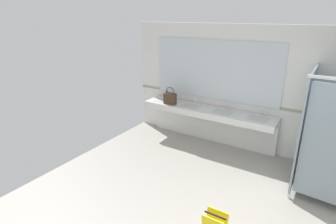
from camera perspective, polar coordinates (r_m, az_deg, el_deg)
wall_back at (r=5.92m, az=25.94°, el=2.95°), size 7.62×0.12×2.68m
wall_back_tile_band at (r=5.93m, az=25.45°, el=0.15°), size 7.62×0.01×0.06m
vanity_counter at (r=6.28m, az=8.42°, el=-0.99°), size 3.03×0.60×0.98m
mirror_panel at (r=6.19m, az=9.73°, el=8.61°), size 2.93×0.02×1.32m
handbag at (r=6.35m, az=0.43°, el=2.93°), size 0.29×0.13×0.41m
soap_dispenser at (r=6.78m, az=-0.20°, el=3.56°), size 0.07×0.07×0.20m
paper_cup at (r=6.44m, az=0.56°, el=2.28°), size 0.07×0.07×0.09m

